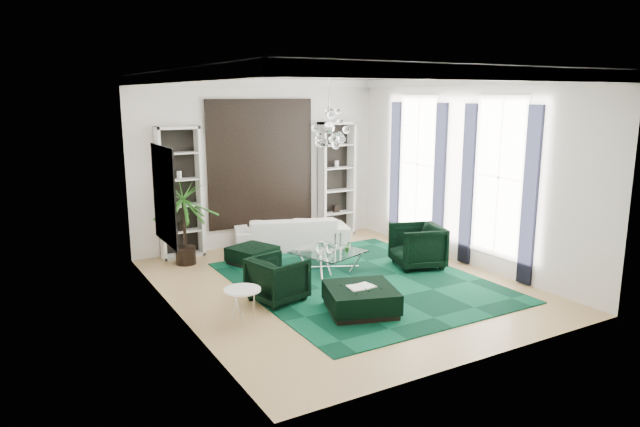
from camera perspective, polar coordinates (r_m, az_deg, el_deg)
floor at (r=10.61m, az=1.99°, el=-7.19°), size 6.00×7.00×0.02m
ceiling at (r=10.04m, az=2.15°, el=13.90°), size 6.00×7.00×0.02m
wall_back at (r=13.23m, az=-6.03°, el=5.06°), size 6.00×0.02×3.80m
wall_front at (r=7.46m, az=16.49°, el=-0.63°), size 6.00×0.02×3.80m
wall_left at (r=8.95m, az=-14.52°, el=1.49°), size 0.02×7.00×3.80m
wall_right at (r=12.01m, az=14.38°, el=4.06°), size 0.02×7.00×3.80m
crown_molding at (r=10.04m, az=2.15°, el=13.27°), size 6.00×7.00×0.18m
ceiling_medallion at (r=10.29m, az=1.24°, el=13.63°), size 0.90×0.90×0.05m
tapestry at (r=13.19m, az=-5.94°, el=5.03°), size 2.50×0.06×2.80m
shelving_left at (r=12.46m, az=-13.83°, el=2.03°), size 0.90×0.38×2.80m
shelving_right at (r=14.02m, az=1.65°, el=3.44°), size 0.90×0.38×2.80m
painting at (r=9.54m, az=-15.25°, el=1.77°), size 0.04×1.30×1.60m
window_near at (r=11.37m, az=17.46°, el=3.47°), size 0.03×1.10×2.90m
curtain_near_a at (r=10.88m, az=20.26°, el=1.58°), size 0.07×0.30×3.25m
curtain_near_b at (r=11.92m, az=14.53°, el=2.78°), size 0.07×0.30×3.25m
window_far at (r=13.10m, az=9.74°, el=4.88°), size 0.03×1.10×2.90m
curtain_far_a at (r=12.52m, az=11.85°, el=3.33°), size 0.07×0.30×3.25m
curtain_far_b at (r=13.71m, az=7.52°, el=4.20°), size 0.07×0.30×3.25m
rug at (r=10.78m, az=4.05°, el=-6.79°), size 4.20×5.00×0.02m
sofa at (r=12.96m, az=-2.88°, el=-1.92°), size 2.72×1.74×0.74m
armchair_left at (r=9.72m, az=-4.26°, el=-6.56°), size 1.02×1.00×0.77m
armchair_right at (r=11.70m, az=9.70°, el=-3.24°), size 1.20×1.18×0.88m
coffee_table at (r=11.37m, az=0.85°, el=-4.76°), size 1.49×1.49×0.40m
ottoman_side at (r=11.89m, az=-6.77°, el=-4.18°), size 1.07×1.07×0.37m
ottoman_front at (r=9.27m, az=4.09°, el=-8.61°), size 1.34×1.34×0.43m
book at (r=9.19m, az=4.11°, el=-7.28°), size 0.44×0.29×0.03m
side_table at (r=8.89m, az=-7.73°, el=-9.21°), size 0.65×0.65×0.54m
palm at (r=11.91m, az=-13.48°, el=0.20°), size 1.60×1.60×2.22m
chandelier at (r=10.48m, az=0.89°, el=8.56°), size 0.93×0.93×0.77m
table_plant at (r=11.23m, az=2.77°, el=-3.31°), size 0.14×0.11×0.23m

